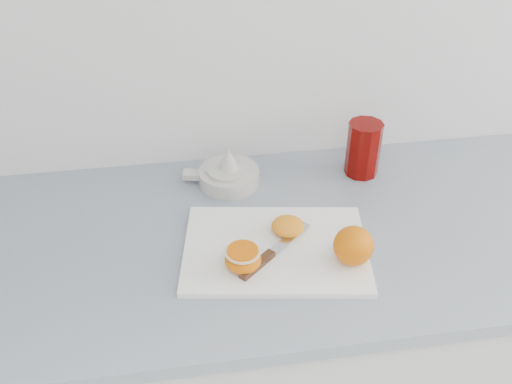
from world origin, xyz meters
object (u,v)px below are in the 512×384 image
cutting_board (276,249)px  red_tumbler (363,151)px  counter (326,356)px  half_orange (243,259)px  citrus_juicer (228,174)px

cutting_board → red_tumbler: bearing=44.3°
counter → cutting_board: size_ratio=7.06×
counter → cutting_board: 0.48m
cutting_board → half_orange: size_ratio=5.18×
half_orange → citrus_juicer: 0.30m
counter → citrus_juicer: bearing=139.8°
cutting_board → half_orange: bearing=-146.1°
counter → red_tumbler: 0.55m
half_orange → citrus_juicer: citrus_juicer is taller
half_orange → red_tumbler: 0.44m
citrus_juicer → red_tumbler: size_ratio=1.34×
red_tumbler → counter: bearing=-118.6°
counter → cutting_board: cutting_board is taller
citrus_juicer → red_tumbler: bearing=-1.0°
cutting_board → half_orange: 0.09m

